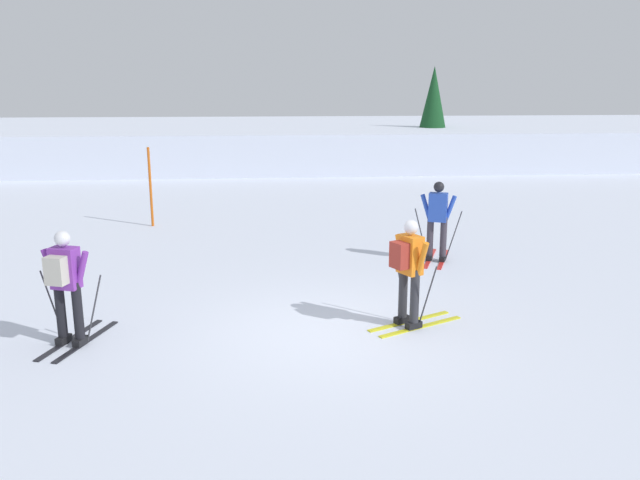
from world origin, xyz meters
name	(u,v)px	position (x,y,z in m)	size (l,w,h in m)	color
ground_plane	(329,333)	(0.00, 0.00, 0.00)	(120.00, 120.00, 0.00)	silver
far_snow_ridge	(289,148)	(0.00, 19.68, 0.83)	(80.00, 7.01, 1.66)	silver
skier_blue	(438,219)	(2.64, 3.87, 0.92)	(0.95, 1.63, 1.71)	red
skier_orange	(409,268)	(1.24, 0.16, 0.96)	(1.59, 1.07, 1.71)	gold
skier_purple	(66,283)	(-3.79, -0.19, 0.96)	(0.96, 1.64, 1.71)	black
trail_marker_pole	(150,187)	(-3.98, 7.79, 1.04)	(0.07, 0.07, 2.07)	#C65614
conifer_far_left	(433,107)	(6.49, 19.99, 2.58)	(1.53, 1.53, 4.36)	#513823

